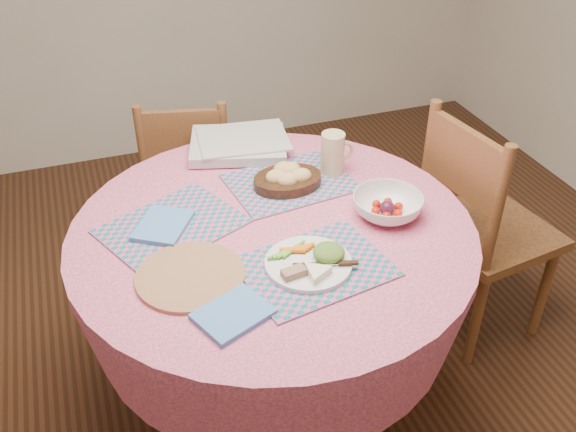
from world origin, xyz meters
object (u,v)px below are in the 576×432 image
(wicker_trivet, at_px, (190,276))
(bread_bowl, at_px, (288,177))
(dining_table, at_px, (273,276))
(latte_mug, at_px, (333,153))
(chair_right, at_px, (480,225))
(dinner_plate, at_px, (312,262))
(fruit_bowl, at_px, (387,206))
(chair_back, at_px, (189,179))

(wicker_trivet, xyz_separation_m, bread_bowl, (0.41, 0.35, 0.03))
(dining_table, height_order, latte_mug, latte_mug)
(latte_mug, bearing_deg, chair_right, -15.12)
(dinner_plate, distance_m, fruit_bowl, 0.35)
(latte_mug, height_order, fruit_bowl, latte_mug)
(wicker_trivet, distance_m, dinner_plate, 0.34)
(wicker_trivet, relative_size, latte_mug, 2.09)
(wicker_trivet, bearing_deg, dinner_plate, -12.43)
(dining_table, height_order, wicker_trivet, wicker_trivet)
(dining_table, relative_size, chair_right, 1.30)
(chair_right, distance_m, wicker_trivet, 1.18)
(dining_table, distance_m, wicker_trivet, 0.38)
(fruit_bowl, bearing_deg, bread_bowl, 132.02)
(dinner_plate, height_order, latte_mug, latte_mug)
(chair_right, bearing_deg, latte_mug, 66.86)
(latte_mug, xyz_separation_m, fruit_bowl, (0.06, -0.29, -0.04))
(dining_table, distance_m, chair_back, 0.88)
(wicker_trivet, relative_size, bread_bowl, 1.30)
(dining_table, relative_size, fruit_bowl, 4.53)
(dinner_plate, bearing_deg, wicker_trivet, 167.57)
(chair_back, bearing_deg, chair_right, 154.09)
(chair_back, bearing_deg, latte_mug, 135.65)
(chair_right, height_order, fruit_bowl, chair_right)
(bread_bowl, bearing_deg, fruit_bowl, -47.98)
(bread_bowl, distance_m, fruit_bowl, 0.35)
(bread_bowl, xyz_separation_m, latte_mug, (0.18, 0.03, 0.04))
(dining_table, relative_size, wicker_trivet, 4.13)
(dining_table, distance_m, chair_right, 0.85)
(dining_table, relative_size, dinner_plate, 5.00)
(chair_right, bearing_deg, bread_bowl, 73.01)
(chair_right, xyz_separation_m, wicker_trivet, (-1.13, -0.24, 0.26))
(bread_bowl, relative_size, latte_mug, 1.60)
(chair_back, distance_m, dinner_plate, 1.14)
(chair_back, xyz_separation_m, bread_bowl, (0.22, -0.66, 0.34))
(dinner_plate, height_order, fruit_bowl, fruit_bowl)
(wicker_trivet, xyz_separation_m, fruit_bowl, (0.64, 0.09, 0.03))
(wicker_trivet, height_order, latte_mug, latte_mug)
(chair_back, bearing_deg, dinner_plate, 110.87)
(chair_right, height_order, bread_bowl, chair_right)
(dining_table, xyz_separation_m, latte_mug, (0.30, 0.24, 0.27))
(chair_right, bearing_deg, fruit_bowl, 98.76)
(chair_back, height_order, dinner_plate, chair_back)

